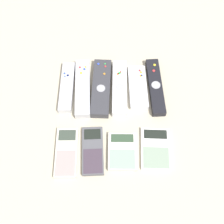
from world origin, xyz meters
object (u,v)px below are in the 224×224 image
remote_3 (120,88)px  calculator_1 (93,151)px  remote_0 (67,87)px  remote_4 (138,87)px  calculator_2 (122,151)px  remote_2 (101,88)px  remote_5 (155,87)px  remote_1 (83,88)px  calculator_0 (67,152)px  calculator_3 (156,149)px

remote_3 → calculator_1: 0.24m
remote_0 → remote_3: size_ratio=0.92×
remote_4 → calculator_2: 0.24m
remote_2 → remote_4: (0.12, 0.00, -0.00)m
remote_5 → calculator_1: remote_5 is taller
remote_1 → remote_5: bearing=-0.6°
calculator_1 → calculator_0: bearing=-178.4°
remote_0 → remote_2: (0.11, -0.01, 0.00)m
remote_3 → calculator_1: bearing=-109.9°
remote_3 → calculator_3: size_ratio=1.51×
calculator_0 → calculator_3: 0.27m
remote_1 → calculator_0: bearing=-102.1°
remote_3 → remote_5: remote_3 is taller
remote_2 → calculator_3: (0.16, -0.22, -0.01)m
remote_1 → remote_4: remote_1 is taller
remote_1 → remote_0: bearing=170.6°
remote_4 → calculator_2: size_ratio=1.35×
remote_4 → calculator_2: (-0.06, -0.23, -0.00)m
remote_0 → remote_4: size_ratio=1.17×
remote_0 → calculator_2: bearing=-50.8°
remote_1 → calculator_0: size_ratio=1.37×
calculator_1 → calculator_2: (0.09, -0.00, 0.00)m
remote_0 → remote_2: remote_2 is taller
remote_0 → calculator_0: size_ratio=1.22×
remote_3 → calculator_2: size_ratio=1.73×
remote_2 → remote_1: bearing=-175.9°
remote_4 → calculator_0: size_ratio=1.04×
remote_1 → remote_5: 0.24m
remote_1 → remote_3: size_ratio=1.04×
calculator_0 → calculator_3: calculator_0 is taller
remote_4 → calculator_1: (-0.15, -0.22, -0.00)m
remote_0 → calculator_0: (0.01, -0.23, -0.00)m
remote_2 → calculator_0: (-0.11, -0.23, -0.01)m
remote_3 → calculator_3: (0.10, -0.22, -0.01)m
remote_5 → calculator_0: (-0.29, -0.23, -0.00)m
remote_3 → calculator_3: 0.24m
calculator_1 → remote_1: bearing=97.7°
remote_2 → calculator_1: bearing=-93.3°
remote_3 → calculator_2: remote_3 is taller
calculator_1 → remote_5: bearing=45.6°
remote_4 → remote_3: bearing=-178.2°
remote_1 → remote_4: 0.18m
remote_1 → calculator_3: 0.31m
calculator_3 → remote_4: bearing=103.7°
remote_1 → calculator_0: (-0.05, -0.22, -0.01)m
remote_2 → remote_5: bearing=4.0°
remote_2 → calculator_0: bearing=-111.5°
remote_3 → calculator_2: 0.23m
remote_4 → calculator_3: 0.22m
remote_5 → calculator_1: size_ratio=1.41×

